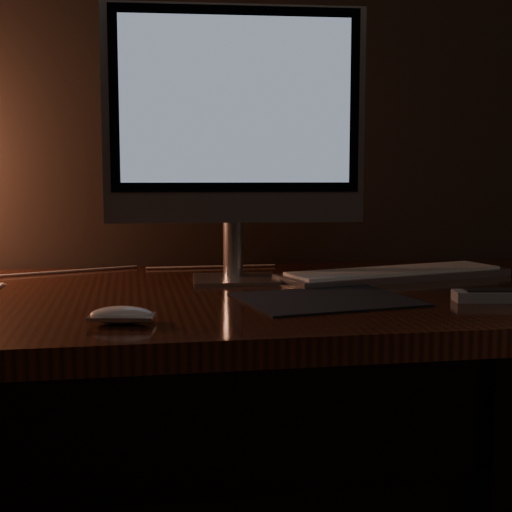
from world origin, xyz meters
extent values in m
cube|color=#36170C|center=(0.00, 1.85, 0.73)|extent=(1.60, 0.75, 0.04)
cube|color=black|center=(0.75, 2.18, 0.35)|extent=(0.06, 0.06, 0.71)
cube|color=black|center=(0.00, 2.20, 0.45)|extent=(1.48, 0.02, 0.51)
cube|color=silver|center=(0.06, 1.98, 0.75)|extent=(0.17, 0.16, 0.01)
cylinder|color=silver|center=(0.06, 2.00, 0.81)|extent=(0.04, 0.04, 0.11)
cube|color=silver|center=(0.06, 1.97, 1.07)|extent=(0.50, 0.07, 0.41)
cube|color=black|center=(0.06, 1.95, 1.10)|extent=(0.47, 0.04, 0.34)
cube|color=#8B9DBD|center=(0.06, 1.95, 1.10)|extent=(0.43, 0.03, 0.31)
cube|color=silver|center=(0.38, 1.96, 0.76)|extent=(0.50, 0.25, 0.02)
cube|color=black|center=(0.18, 1.74, 0.75)|extent=(0.31, 0.26, 0.00)
ellipsoid|color=white|center=(-0.15, 1.61, 0.76)|extent=(0.10, 0.06, 0.02)
cube|color=#939799|center=(0.47, 1.68, 0.76)|extent=(0.18, 0.07, 0.02)
cube|color=black|center=(0.47, 1.68, 0.77)|extent=(0.14, 0.06, 0.00)
cylinder|color=red|center=(0.47, 1.68, 0.77)|extent=(0.01, 0.01, 0.00)
cylinder|color=#0C8C19|center=(0.47, 1.68, 0.77)|extent=(0.01, 0.01, 0.00)
cylinder|color=gold|center=(0.47, 1.68, 0.77)|extent=(0.01, 0.01, 0.00)
cylinder|color=#1433BF|center=(0.47, 1.68, 0.77)|extent=(0.01, 0.01, 0.00)
cylinder|color=white|center=(-0.12, 2.16, 0.75)|extent=(0.59, 0.09, 0.01)
camera|label=1|loc=(-0.14, 0.61, 0.96)|focal=50.00mm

